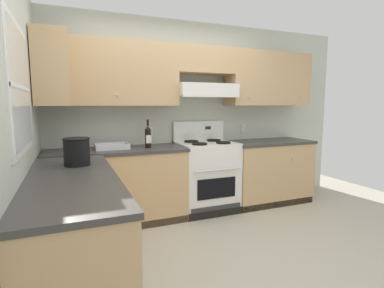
{
  "coord_description": "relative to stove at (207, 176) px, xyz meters",
  "views": [
    {
      "loc": [
        -1.25,
        -2.35,
        1.43
      ],
      "look_at": [
        0.01,
        0.7,
        1.0
      ],
      "focal_mm": 28.18,
      "sensor_mm": 36.0,
      "label": 1
    }
  ],
  "objects": [
    {
      "name": "counter_back_run",
      "position": [
        -0.24,
        -0.01,
        -0.03
      ],
      "size": [
        3.6,
        0.65,
        0.91
      ],
      "color": "tan",
      "rests_on": "ground_plane"
    },
    {
      "name": "paper_towel_roll",
      "position": [
        -1.57,
        -0.04,
        0.49
      ],
      "size": [
        0.11,
        0.12,
        0.12
      ],
      "color": "white",
      "rests_on": "counter_back_run"
    },
    {
      "name": "wine_bottle",
      "position": [
        -0.81,
        -0.03,
        0.57
      ],
      "size": [
        0.07,
        0.08,
        0.34
      ],
      "color": "black",
      "rests_on": "counter_back_run"
    },
    {
      "name": "stove",
      "position": [
        0.0,
        0.0,
        0.0
      ],
      "size": [
        0.76,
        0.62,
        1.2
      ],
      "color": "white",
      "rests_on": "ground_plane"
    },
    {
      "name": "bucket",
      "position": [
        -1.64,
        -0.85,
        0.56
      ],
      "size": [
        0.23,
        0.23,
        0.24
      ],
      "color": "black",
      "rests_on": "counter_left_run"
    },
    {
      "name": "bowl",
      "position": [
        -1.23,
        0.04,
        0.45
      ],
      "size": [
        0.38,
        0.28,
        0.06
      ],
      "color": "silver",
      "rests_on": "counter_back_run"
    },
    {
      "name": "wall_left",
      "position": [
        -2.04,
        -1.03,
        0.87
      ],
      "size": [
        0.47,
        4.0,
        2.55
      ],
      "color": "beige",
      "rests_on": "ground_plane"
    },
    {
      "name": "ground_plane",
      "position": [
        -0.45,
        -1.25,
        -0.48
      ],
      "size": [
        7.04,
        7.04,
        0.0
      ],
      "primitive_type": "plane",
      "color": "#B2AA99"
    },
    {
      "name": "counter_left_run",
      "position": [
        -1.69,
        -1.26,
        -0.03
      ],
      "size": [
        0.63,
        1.91,
        0.91
      ],
      "color": "tan",
      "rests_on": "ground_plane"
    },
    {
      "name": "wall_back",
      "position": [
        -0.04,
        0.27,
        1.0
      ],
      "size": [
        4.68,
        0.57,
        2.55
      ],
      "color": "beige",
      "rests_on": "ground_plane"
    }
  ]
}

